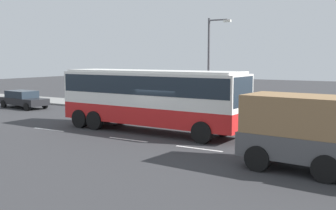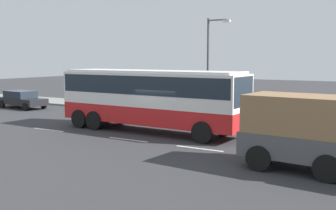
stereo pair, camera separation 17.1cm
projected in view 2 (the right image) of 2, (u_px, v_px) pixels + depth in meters
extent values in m
plane|color=#333335|center=(166.00, 134.00, 22.34)|extent=(120.00, 120.00, 0.00)
cube|color=gray|center=(228.00, 114.00, 29.95)|extent=(80.00, 4.00, 0.15)
cube|color=white|center=(48.00, 130.00, 23.79)|extent=(2.40, 0.16, 0.01)
cube|color=white|center=(128.00, 140.00, 20.88)|extent=(2.40, 0.16, 0.01)
cube|color=white|center=(199.00, 148.00, 18.82)|extent=(2.40, 0.16, 0.01)
cube|color=red|center=(151.00, 114.00, 22.99)|extent=(11.22, 2.99, 0.97)
cube|color=white|center=(151.00, 89.00, 22.83)|extent=(11.22, 2.99, 1.84)
cube|color=#1E2833|center=(151.00, 84.00, 22.80)|extent=(11.00, 3.01, 1.01)
cube|color=#1E2833|center=(243.00, 92.00, 19.83)|extent=(0.22, 2.34, 1.47)
cube|color=white|center=(150.00, 71.00, 22.71)|extent=(10.77, 2.82, 0.12)
cylinder|color=black|center=(224.00, 126.00, 21.91)|extent=(1.11, 0.34, 1.10)
cylinder|color=black|center=(202.00, 132.00, 19.88)|extent=(1.11, 0.34, 1.10)
cylinder|color=black|center=(121.00, 116.00, 25.77)|extent=(1.11, 0.34, 1.10)
cylinder|color=black|center=(94.00, 120.00, 23.74)|extent=(1.11, 0.34, 1.10)
cylinder|color=black|center=(107.00, 114.00, 26.42)|extent=(1.11, 0.34, 1.10)
cylinder|color=black|center=(80.00, 119.00, 24.39)|extent=(1.11, 0.34, 1.10)
cube|color=#4C4C4F|center=(308.00, 146.00, 15.05)|extent=(4.85, 2.70, 0.90)
cube|color=olive|center=(309.00, 115.00, 14.92)|extent=(4.66, 2.59, 1.41)
cylinder|color=black|center=(327.00, 169.00, 13.63)|extent=(0.98, 0.36, 0.96)
cylinder|color=black|center=(280.00, 148.00, 16.83)|extent=(0.98, 0.36, 0.96)
cylinder|color=black|center=(259.00, 158.00, 15.03)|extent=(0.98, 0.36, 0.96)
cube|color=black|center=(23.00, 101.00, 33.97)|extent=(4.80, 2.29, 0.55)
cube|color=#1E2833|center=(20.00, 94.00, 34.08)|extent=(2.72, 1.92, 0.58)
cylinder|color=black|center=(44.00, 105.00, 33.68)|extent=(0.66, 0.27, 0.64)
cylinder|color=black|center=(25.00, 107.00, 32.33)|extent=(0.66, 0.27, 0.64)
cylinder|color=black|center=(20.00, 102.00, 35.68)|extent=(0.66, 0.27, 0.64)
cylinder|color=black|center=(2.00, 104.00, 34.33)|extent=(0.66, 0.27, 0.64)
cylinder|color=#47474C|center=(208.00, 67.00, 28.76)|extent=(0.16, 0.16, 6.78)
cylinder|color=#47474C|center=(217.00, 20.00, 28.04)|extent=(1.36, 0.10, 0.10)
cube|color=silver|center=(227.00, 21.00, 27.71)|extent=(0.50, 0.24, 0.16)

